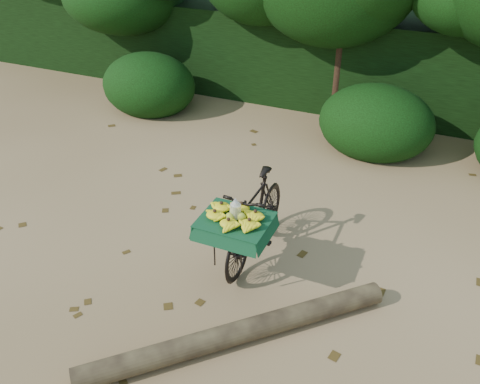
% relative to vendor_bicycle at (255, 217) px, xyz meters
% --- Properties ---
extents(ground, '(80.00, 80.00, 0.00)m').
position_rel_vendor_bicycle_xyz_m(ground, '(-0.73, -0.82, -0.54)').
color(ground, tan).
rests_on(ground, ground).
extents(vendor_bicycle, '(0.76, 1.80, 1.07)m').
position_rel_vendor_bicycle_xyz_m(vendor_bicycle, '(0.00, 0.00, 0.00)').
color(vendor_bicycle, black).
rests_on(vendor_bicycle, ground).
extents(fallen_log, '(2.48, 2.47, 0.24)m').
position_rel_vendor_bicycle_xyz_m(fallen_log, '(0.40, -1.38, -0.43)').
color(fallen_log, brown).
rests_on(fallen_log, ground).
extents(hedge_backdrop, '(26.00, 1.80, 1.80)m').
position_rel_vendor_bicycle_xyz_m(hedge_backdrop, '(-0.73, 5.48, 0.36)').
color(hedge_backdrop, black).
rests_on(hedge_backdrop, ground).
extents(tree_row, '(14.50, 2.00, 4.00)m').
position_rel_vendor_bicycle_xyz_m(tree_row, '(-1.38, 4.68, 1.46)').
color(tree_row, black).
rests_on(tree_row, ground).
extents(bush_clumps, '(8.80, 1.70, 0.90)m').
position_rel_vendor_bicycle_xyz_m(bush_clumps, '(-0.23, 3.48, -0.09)').
color(bush_clumps, black).
rests_on(bush_clumps, ground).
extents(leaf_litter, '(7.00, 7.30, 0.01)m').
position_rel_vendor_bicycle_xyz_m(leaf_litter, '(-0.73, -0.17, -0.54)').
color(leaf_litter, '#453312').
rests_on(leaf_litter, ground).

